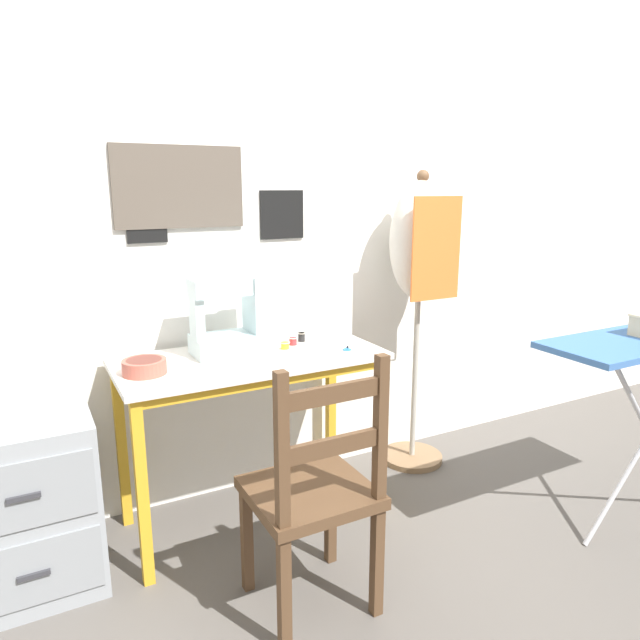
{
  "coord_description": "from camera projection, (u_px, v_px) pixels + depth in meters",
  "views": [
    {
      "loc": [
        -0.8,
        -1.86,
        1.42
      ],
      "look_at": [
        0.31,
        0.23,
        0.86
      ],
      "focal_mm": 32.0,
      "sensor_mm": 36.0,
      "label": 1
    }
  ],
  "objects": [
    {
      "name": "filing_cabinet",
      "position": [
        27.0,
        500.0,
        2.05
      ],
      "size": [
        0.47,
        0.5,
        0.64
      ],
      "color": "#93999E",
      "rests_on": "ground_plane"
    },
    {
      "name": "fabric_bowl",
      "position": [
        144.0,
        366.0,
        2.1
      ],
      "size": [
        0.16,
        0.16,
        0.06
      ],
      "color": "#B25647",
      "rests_on": "sewing_table"
    },
    {
      "name": "sewing_machine",
      "position": [
        237.0,
        317.0,
        2.36
      ],
      "size": [
        0.34,
        0.19,
        0.34
      ],
      "color": "silver",
      "rests_on": "sewing_table"
    },
    {
      "name": "sewing_table",
      "position": [
        252.0,
        380.0,
        2.36
      ],
      "size": [
        1.08,
        0.51,
        0.74
      ],
      "color": "silver",
      "rests_on": "ground_plane"
    },
    {
      "name": "ground_plane",
      "position": [
        278.0,
        548.0,
        2.29
      ],
      "size": [
        14.0,
        14.0,
        0.0
      ],
      "primitive_type": "plane",
      "color": "#5B5651"
    },
    {
      "name": "wall_back",
      "position": [
        220.0,
        220.0,
        2.5
      ],
      "size": [
        10.0,
        0.07,
        2.55
      ],
      "color": "silver",
      "rests_on": "ground_plane"
    },
    {
      "name": "thread_spool_far_edge",
      "position": [
        302.0,
        337.0,
        2.54
      ],
      "size": [
        0.04,
        0.04,
        0.04
      ],
      "color": "black",
      "rests_on": "sewing_table"
    },
    {
      "name": "wooden_chair",
      "position": [
        314.0,
        494.0,
        1.88
      ],
      "size": [
        0.4,
        0.38,
        0.92
      ],
      "color": "#513823",
      "rests_on": "ground_plane"
    },
    {
      "name": "dress_form",
      "position": [
        420.0,
        257.0,
        2.79
      ],
      "size": [
        0.33,
        0.32,
        1.5
      ],
      "color": "#846647",
      "rests_on": "ground_plane"
    },
    {
      "name": "thread_spool_mid_table",
      "position": [
        293.0,
        341.0,
        2.48
      ],
      "size": [
        0.04,
        0.04,
        0.04
      ],
      "color": "red",
      "rests_on": "sewing_table"
    },
    {
      "name": "thread_spool_near_machine",
      "position": [
        285.0,
        346.0,
        2.42
      ],
      "size": [
        0.04,
        0.04,
        0.03
      ],
      "color": "yellow",
      "rests_on": "sewing_table"
    },
    {
      "name": "scissors",
      "position": [
        348.0,
        347.0,
        2.45
      ],
      "size": [
        0.11,
        0.13,
        0.01
      ],
      "color": "silver",
      "rests_on": "sewing_table"
    }
  ]
}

